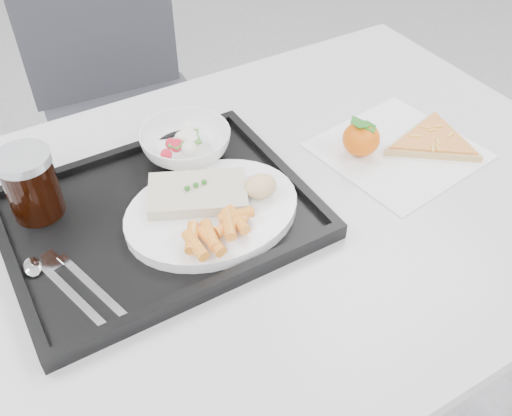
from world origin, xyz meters
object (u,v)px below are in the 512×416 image
salad_bowl (186,143)px  tangerine (361,139)px  pizza_slice (433,141)px  chair (120,89)px  table (252,237)px  cola_glass (31,183)px  tray (159,217)px  dinner_plate (212,211)px

salad_bowl → tangerine: (0.27, -0.14, -0.00)m
tangerine → pizza_slice: size_ratio=0.34×
salad_bowl → chair: bearing=82.9°
salad_bowl → table: bearing=-77.5°
table → salad_bowl: bearing=102.5°
tangerine → chair: bearing=103.7°
table → cola_glass: bearing=153.3°
tray → salad_bowl: bearing=48.0°
tray → tangerine: bearing=-3.9°
dinner_plate → cola_glass: size_ratio=2.50×
tangerine → cola_glass: bearing=166.6°
chair → salad_bowl: size_ratio=6.11×
salad_bowl → tangerine: tangerine is taller
tray → pizza_slice: 0.50m
chair → cola_glass: bearing=-117.4°
salad_bowl → tangerine: 0.30m
salad_bowl → pizza_slice: bearing=-24.7°
dinner_plate → salad_bowl: 0.16m
table → chair: chair is taller
chair → dinner_plate: (-0.11, -0.79, 0.24)m
cola_glass → tray: bearing=-32.7°
table → tangerine: (0.23, 0.02, 0.10)m
chair → dinner_plate: 0.83m
dinner_plate → tangerine: bearing=3.8°
dinner_plate → salad_bowl: size_ratio=1.78×
chair → cola_glass: chair is taller
tray → salad_bowl: 0.15m
chair → tray: size_ratio=2.07×
chair → tangerine: (0.19, -0.77, 0.25)m
table → pizza_slice: pizza_slice is taller
chair → cola_glass: (-0.33, -0.64, 0.28)m
chair → tangerine: 0.83m
table → cola_glass: cola_glass is taller
tangerine → pizza_slice: (0.13, -0.04, -0.02)m
salad_bowl → pizza_slice: salad_bowl is taller
salad_bowl → dinner_plate: bearing=-101.5°
tray → table: bearing=-19.0°
dinner_plate → pizza_slice: bearing=-3.3°
table → tangerine: bearing=5.4°
table → cola_glass: (-0.29, 0.15, 0.14)m
pizza_slice → tray: bearing=172.0°
chair → tangerine: bearing=-76.3°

